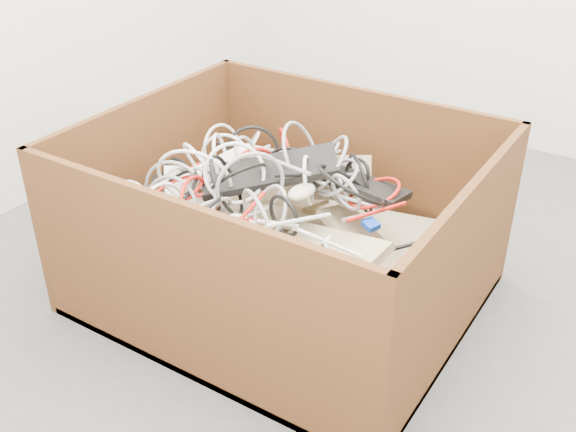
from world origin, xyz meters
The scene contains 8 objects.
ground centered at (0.00, 0.00, 0.00)m, with size 3.00×3.00×0.00m, color #4D4D4F.
cardboard_box centered at (-0.23, -0.16, 0.15)m, with size 1.20×1.00×0.61m.
keyboard_pile centered at (-0.20, -0.14, 0.28)m, with size 0.97×0.82×0.41m.
mice_scatter centered at (-0.18, -0.21, 0.35)m, with size 0.67×0.74×0.19m.
power_strip_left centered at (-0.53, -0.16, 0.38)m, with size 0.30×0.06×0.04m, color silver.
power_strip_right centered at (-0.56, -0.30, 0.35)m, with size 0.28×0.05×0.04m, color silver.
vga_plug centered at (0.09, -0.15, 0.37)m, with size 0.04×0.04×0.02m, color #0B37AC.
cable_tangle centered at (-0.35, -0.21, 0.40)m, with size 1.05×0.87×0.45m.
Camera 1 is at (0.82, -1.76, 1.42)m, focal length 42.63 mm.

